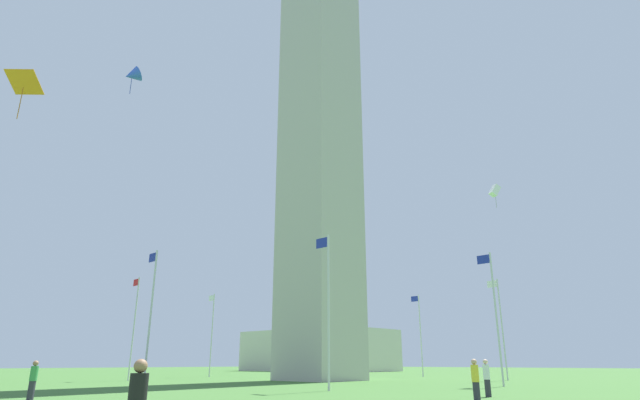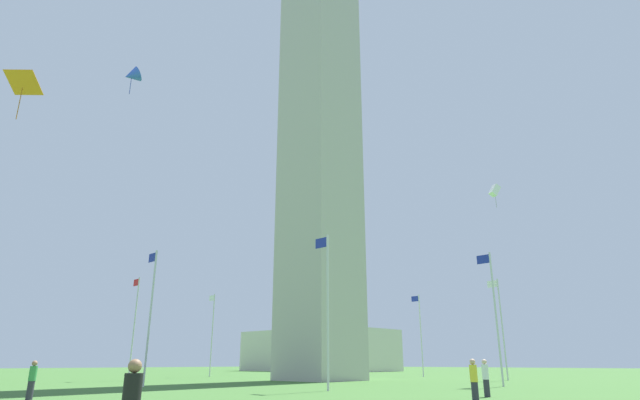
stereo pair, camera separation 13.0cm
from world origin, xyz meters
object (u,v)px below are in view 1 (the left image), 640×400
object	(u,v)px
flagpole_ne	(134,323)
flagpole_nw	(316,333)
person_yellow_shirt	(476,380)
flagpole_s	(495,311)
kite_orange_diamond	(24,83)
distant_building	(318,351)
person_white_shirt	(487,378)
flagpole_e	(151,310)
flagpole_se	(328,303)
flagpole_sw	(501,324)
flagpole_w	(420,331)
kite_white_box	(495,191)
obelisk_monument	(320,97)
person_green_shirt	(33,380)
flagpole_n	(212,331)
kite_blue_delta	(132,75)

from	to	relation	value
flagpole_ne	flagpole_nw	world-z (taller)	same
person_yellow_shirt	flagpole_s	bearing A→B (deg)	-25.79
kite_orange_diamond	distant_building	distance (m)	79.91
person_white_shirt	kite_orange_diamond	world-z (taller)	kite_orange_diamond
flagpole_ne	flagpole_e	bearing A→B (deg)	157.50
distant_building	person_white_shirt	bearing A→B (deg)	139.81
flagpole_se	person_yellow_shirt	world-z (taller)	flagpole_se
flagpole_sw	kite_orange_diamond	size ratio (longest dim) A/B	3.73
person_yellow_shirt	distant_building	bearing A→B (deg)	2.33
flagpole_se	flagpole_w	distance (m)	32.25
kite_white_box	flagpole_s	bearing A→B (deg)	103.46
flagpole_e	kite_white_box	bearing A→B (deg)	-125.45
obelisk_monument	flagpole_sw	bearing A→B (deg)	-134.88
flagpole_e	flagpole_sw	xyz separation A→B (m)	(-12.34, -29.79, 0.00)
flagpole_e	flagpole_se	size ratio (longest dim) A/B	1.00
flagpole_s	flagpole_sw	bearing A→B (deg)	-67.50
person_green_shirt	kite_white_box	size ratio (longest dim) A/B	0.78
person_green_shirt	person_white_shirt	world-z (taller)	person_white_shirt
flagpole_n	person_yellow_shirt	xyz separation A→B (m)	(-40.27, 14.49, -4.25)
flagpole_n	flagpole_ne	xyz separation A→B (m)	(-5.11, 12.34, 0.00)
flagpole_s	flagpole_sw	distance (m)	13.36
person_white_shirt	person_green_shirt	bearing A→B (deg)	73.55
flagpole_sw	flagpole_nw	bearing A→B (deg)	-0.00
flagpole_n	flagpole_w	size ratio (longest dim) A/B	1.00
person_yellow_shirt	kite_blue_delta	xyz separation A→B (m)	(21.51, 7.06, 20.89)
flagpole_se	person_green_shirt	world-z (taller)	flagpole_se
kite_white_box	distant_building	bearing A→B (deg)	-31.81
flagpole_w	flagpole_nw	world-z (taller)	same
flagpole_sw	distant_building	world-z (taller)	flagpole_sw
distant_building	flagpole_w	bearing A→B (deg)	150.72
flagpole_n	kite_orange_diamond	distance (m)	39.07
flagpole_s	flagpole_w	bearing A→B (deg)	-45.00
flagpole_n	kite_white_box	world-z (taller)	kite_white_box
person_green_shirt	person_white_shirt	distance (m)	21.22
flagpole_nw	person_yellow_shirt	world-z (taller)	flagpole_nw
flagpole_se	flagpole_sw	distance (m)	24.68
flagpole_w	person_green_shirt	size ratio (longest dim) A/B	5.61
person_white_shirt	flagpole_se	bearing A→B (deg)	32.82
flagpole_e	flagpole_se	bearing A→B (deg)	-157.50
kite_orange_diamond	flagpole_n	bearing A→B (deg)	-51.21
person_green_shirt	kite_white_box	bearing A→B (deg)	-37.52
flagpole_n	distant_building	world-z (taller)	flagpole_n
flagpole_e	person_yellow_shirt	size ratio (longest dim) A/B	5.40
flagpole_sw	kite_white_box	xyz separation A→B (m)	(-3.85, 7.06, 10.85)
person_white_shirt	flagpole_sw	bearing A→B (deg)	-43.35
person_green_shirt	kite_orange_diamond	xyz separation A→B (m)	(1.54, 2.35, 14.86)
flagpole_n	flagpole_w	distance (m)	24.68
kite_orange_diamond	person_yellow_shirt	bearing A→B (deg)	-138.39
flagpole_e	flagpole_nw	size ratio (longest dim) A/B	1.00
person_white_shirt	distant_building	xyz separation A→B (m)	(57.57, -48.63, 2.84)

